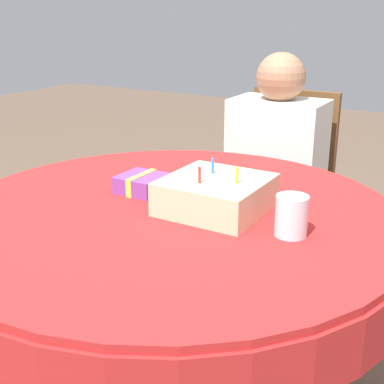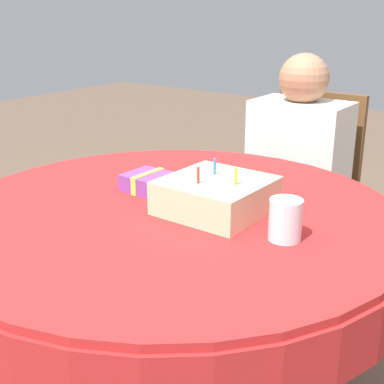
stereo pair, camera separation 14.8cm
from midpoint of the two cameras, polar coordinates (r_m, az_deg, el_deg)
dining_table at (r=1.55m, az=0.75°, el=-4.86°), size 1.31×1.31×0.78m
chair at (r=2.47m, az=13.52°, el=-0.16°), size 0.46×0.46×0.96m
person at (r=2.33m, az=12.86°, el=3.25°), size 0.40×0.34×1.14m
birthday_cake at (r=1.49m, az=5.45°, el=-0.40°), size 0.27×0.27×0.14m
drinking_glass at (r=1.34m, az=13.10°, el=-2.95°), size 0.08×0.08×0.10m
gift_box at (r=1.66m, az=-2.17°, el=1.06°), size 0.13×0.14×0.06m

